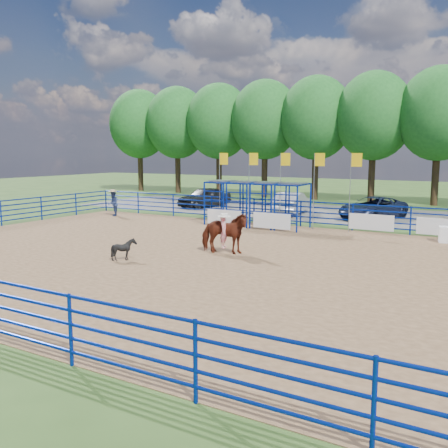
{
  "coord_description": "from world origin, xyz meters",
  "views": [
    {
      "loc": [
        10.48,
        -16.72,
        4.3
      ],
      "look_at": [
        0.15,
        1.0,
        1.3
      ],
      "focal_mm": 40.0,
      "sensor_mm": 36.0,
      "label": 1
    }
  ],
  "objects_px": {
    "car_c": "(373,208)",
    "spectator_cowboy": "(113,203)",
    "horse_and_rider": "(224,232)",
    "calf": "(124,249)",
    "car_a": "(204,197)",
    "car_b": "(292,203)"
  },
  "relations": [
    {
      "from": "calf",
      "to": "car_c",
      "type": "distance_m",
      "value": 18.2
    },
    {
      "from": "calf",
      "to": "spectator_cowboy",
      "type": "height_order",
      "value": "spectator_cowboy"
    },
    {
      "from": "spectator_cowboy",
      "to": "car_a",
      "type": "relative_size",
      "value": 0.38
    },
    {
      "from": "car_a",
      "to": "horse_and_rider",
      "type": "bearing_deg",
      "value": -40.32
    },
    {
      "from": "spectator_cowboy",
      "to": "calf",
      "type": "bearing_deg",
      "value": -45.65
    },
    {
      "from": "spectator_cowboy",
      "to": "car_b",
      "type": "xyz_separation_m",
      "value": [
        9.78,
        7.09,
        -0.12
      ]
    },
    {
      "from": "car_c",
      "to": "spectator_cowboy",
      "type": "bearing_deg",
      "value": -133.5
    },
    {
      "from": "horse_and_rider",
      "to": "calf",
      "type": "height_order",
      "value": "horse_and_rider"
    },
    {
      "from": "calf",
      "to": "car_a",
      "type": "height_order",
      "value": "car_a"
    },
    {
      "from": "car_b",
      "to": "horse_and_rider",
      "type": "bearing_deg",
      "value": 94.62
    },
    {
      "from": "horse_and_rider",
      "to": "car_b",
      "type": "bearing_deg",
      "value": 101.22
    },
    {
      "from": "car_a",
      "to": "car_c",
      "type": "xyz_separation_m",
      "value": [
        12.96,
        -0.38,
        -0.07
      ]
    },
    {
      "from": "horse_and_rider",
      "to": "car_b",
      "type": "xyz_separation_m",
      "value": [
        -2.78,
        14.0,
        -0.19
      ]
    },
    {
      "from": "horse_and_rider",
      "to": "car_c",
      "type": "xyz_separation_m",
      "value": [
        2.68,
        14.25,
        -0.24
      ]
    },
    {
      "from": "horse_and_rider",
      "to": "calf",
      "type": "distance_m",
      "value": 4.19
    },
    {
      "from": "calf",
      "to": "spectator_cowboy",
      "type": "relative_size",
      "value": 0.51
    },
    {
      "from": "car_a",
      "to": "car_b",
      "type": "xyz_separation_m",
      "value": [
        7.5,
        -0.63,
        -0.01
      ]
    },
    {
      "from": "spectator_cowboy",
      "to": "car_c",
      "type": "distance_m",
      "value": 16.92
    },
    {
      "from": "calf",
      "to": "car_b",
      "type": "height_order",
      "value": "car_b"
    },
    {
      "from": "horse_and_rider",
      "to": "calf",
      "type": "bearing_deg",
      "value": -131.46
    },
    {
      "from": "car_b",
      "to": "car_c",
      "type": "distance_m",
      "value": 5.47
    },
    {
      "from": "horse_and_rider",
      "to": "car_b",
      "type": "height_order",
      "value": "horse_and_rider"
    }
  ]
}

